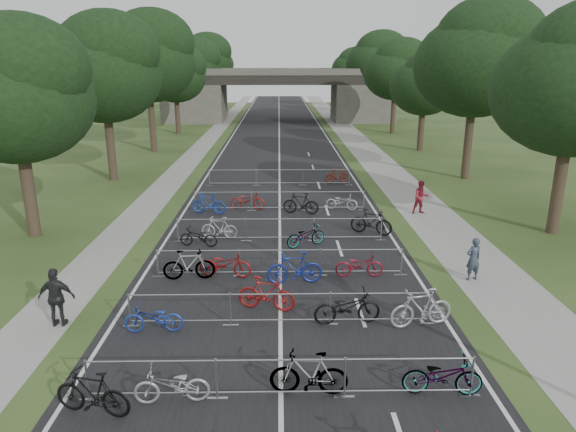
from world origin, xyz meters
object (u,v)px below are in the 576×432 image
(overpass_bridge, at_px, (279,95))
(pedestrian_a, at_px, (473,259))
(pedestrian_c, at_px, (57,298))
(pedestrian_b, at_px, (421,197))

(overpass_bridge, xyz_separation_m, pedestrian_a, (7.14, -54.46, -2.71))
(pedestrian_c, bearing_deg, pedestrian_a, -167.94)
(pedestrian_a, xyz_separation_m, pedestrian_c, (-13.94, -3.24, 0.11))
(overpass_bridge, xyz_separation_m, pedestrian_c, (-6.80, -57.70, -2.60))
(overpass_bridge, relative_size, pedestrian_c, 16.55)
(overpass_bridge, relative_size, pedestrian_b, 17.33)
(pedestrian_a, distance_m, pedestrian_b, 8.77)
(overpass_bridge, distance_m, pedestrian_c, 58.15)
(pedestrian_c, bearing_deg, overpass_bridge, -97.73)
(pedestrian_b, xyz_separation_m, pedestrian_c, (-14.35, -12.00, 0.04))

